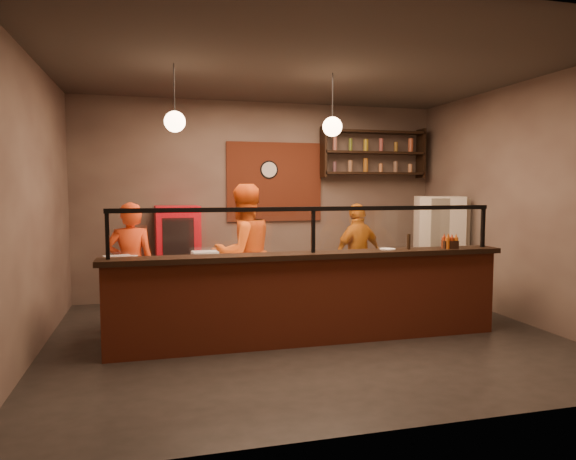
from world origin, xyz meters
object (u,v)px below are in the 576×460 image
object	(u,v)px
fridge	(438,249)
red_cooler	(178,255)
wall_clock	(269,170)
cook_left	(131,266)
condiment_caddy	(450,244)
cook_mid	(243,254)
pizza_dough	(272,260)
cook_right	(358,255)
pepper_mill	(409,242)

from	to	relation	value
fridge	red_cooler	world-z (taller)	fridge
wall_clock	cook_left	distance (m)	2.97
condiment_caddy	wall_clock	bearing A→B (deg)	120.63
cook_mid	fridge	distance (m)	3.25
cook_mid	condiment_caddy	world-z (taller)	cook_mid
wall_clock	red_cooler	world-z (taller)	wall_clock
pizza_dough	cook_left	bearing A→B (deg)	162.16
cook_mid	condiment_caddy	distance (m)	2.64
cook_right	pepper_mill	distance (m)	1.68
wall_clock	cook_right	xyz separation A→B (m)	(1.13, -1.12, -1.32)
wall_clock	red_cooler	distance (m)	2.04
condiment_caddy	cook_right	bearing A→B (deg)	107.33
fridge	cook_mid	bearing A→B (deg)	-150.59
pizza_dough	fridge	bearing A→B (deg)	19.39
wall_clock	cook_left	size ratio (longest dim) A/B	0.19
cook_left	cook_right	distance (m)	3.31
pizza_dough	condiment_caddy	distance (m)	2.19
fridge	red_cooler	size ratio (longest dim) A/B	1.09
condiment_caddy	pepper_mill	xyz separation A→B (m)	(-0.54, 0.02, 0.04)
cook_left	condiment_caddy	size ratio (longest dim) A/B	9.32
cook_left	condiment_caddy	world-z (taller)	cook_left
wall_clock	fridge	xyz separation A→B (m)	(2.50, -1.11, -1.27)
cook_left	pizza_dough	world-z (taller)	cook_left
wall_clock	cook_left	world-z (taller)	wall_clock
red_cooler	pizza_dough	world-z (taller)	red_cooler
condiment_caddy	red_cooler	bearing A→B (deg)	141.93
wall_clock	pepper_mill	xyz separation A→B (m)	(1.10, -2.76, -0.95)
cook_left	pepper_mill	xyz separation A→B (m)	(3.25, -1.16, 0.34)
cook_mid	condiment_caddy	bearing A→B (deg)	131.56
cook_left	pizza_dough	bearing A→B (deg)	160.54
cook_left	cook_right	bearing A→B (deg)	-173.39
wall_clock	cook_mid	size ratio (longest dim) A/B	0.16
cook_mid	fridge	xyz separation A→B (m)	(3.21, 0.50, -0.09)
wall_clock	pizza_dough	xyz separation A→B (m)	(-0.44, -2.15, -1.19)
cook_left	fridge	bearing A→B (deg)	-175.67
red_cooler	fridge	bearing A→B (deg)	-13.87
cook_mid	red_cooler	size ratio (longest dim) A/B	1.21
wall_clock	red_cooler	bearing A→B (deg)	-168.39
red_cooler	condiment_caddy	xyz separation A→B (m)	(3.16, -2.47, 0.34)
cook_mid	cook_right	bearing A→B (deg)	172.82
cook_left	red_cooler	xyz separation A→B (m)	(0.64, 1.29, -0.05)
fridge	pizza_dough	size ratio (longest dim) A/B	2.92
pizza_dough	cook_right	bearing A→B (deg)	33.13
cook_left	cook_right	xyz separation A→B (m)	(3.28, 0.48, -0.03)
condiment_caddy	cook_left	bearing A→B (deg)	162.66
pepper_mill	cook_mid	bearing A→B (deg)	147.60
red_cooler	pizza_dough	size ratio (longest dim) A/B	2.67
cook_mid	cook_right	world-z (taller)	cook_mid
cook_mid	cook_right	xyz separation A→B (m)	(1.84, 0.49, -0.14)
cook_left	condiment_caddy	bearing A→B (deg)	161.03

